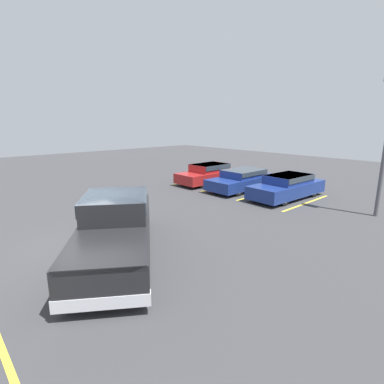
{
  "coord_description": "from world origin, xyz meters",
  "views": [
    {
      "loc": [
        8.79,
        -3.5,
        3.93
      ],
      "look_at": [
        -0.41,
        4.78,
        1.0
      ],
      "focal_mm": 28.0,
      "sensor_mm": 36.0,
      "label": 1
    }
  ],
  "objects_px": {
    "parked_sedan_b": "(243,179)",
    "wheel_stop_curb": "(252,179)",
    "traffic_cone": "(89,207)",
    "parked_sedan_a": "(209,173)",
    "parked_sedan_c": "(287,186)",
    "pickup_truck": "(116,228)"
  },
  "relations": [
    {
      "from": "parked_sedan_b",
      "to": "wheel_stop_curb",
      "type": "height_order",
      "value": "parked_sedan_b"
    },
    {
      "from": "parked_sedan_b",
      "to": "traffic_cone",
      "type": "bearing_deg",
      "value": -9.25
    },
    {
      "from": "parked_sedan_a",
      "to": "parked_sedan_c",
      "type": "xyz_separation_m",
      "value": [
        5.45,
        0.31,
        -0.01
      ]
    },
    {
      "from": "parked_sedan_c",
      "to": "wheel_stop_curb",
      "type": "height_order",
      "value": "parked_sedan_c"
    },
    {
      "from": "traffic_cone",
      "to": "parked_sedan_b",
      "type": "bearing_deg",
      "value": 80.68
    },
    {
      "from": "parked_sedan_a",
      "to": "parked_sedan_b",
      "type": "height_order",
      "value": "parked_sedan_a"
    },
    {
      "from": "parked_sedan_c",
      "to": "wheel_stop_curb",
      "type": "bearing_deg",
      "value": -120.22
    },
    {
      "from": "pickup_truck",
      "to": "wheel_stop_curb",
      "type": "xyz_separation_m",
      "value": [
        -4.59,
        12.71,
        -0.82
      ]
    },
    {
      "from": "parked_sedan_b",
      "to": "parked_sedan_c",
      "type": "height_order",
      "value": "parked_sedan_c"
    },
    {
      "from": "parked_sedan_a",
      "to": "traffic_cone",
      "type": "bearing_deg",
      "value": 8.11
    },
    {
      "from": "pickup_truck",
      "to": "wheel_stop_curb",
      "type": "bearing_deg",
      "value": 143.71
    },
    {
      "from": "parked_sedan_a",
      "to": "parked_sedan_c",
      "type": "bearing_deg",
      "value": 93.15
    },
    {
      "from": "parked_sedan_c",
      "to": "pickup_truck",
      "type": "bearing_deg",
      "value": 4.3
    },
    {
      "from": "traffic_cone",
      "to": "wheel_stop_curb",
      "type": "relative_size",
      "value": 0.35
    },
    {
      "from": "parked_sedan_c",
      "to": "traffic_cone",
      "type": "xyz_separation_m",
      "value": [
        -4.21,
        -8.91,
        -0.35
      ]
    },
    {
      "from": "parked_sedan_c",
      "to": "parked_sedan_a",
      "type": "bearing_deg",
      "value": -84.4
    },
    {
      "from": "parked_sedan_b",
      "to": "wheel_stop_curb",
      "type": "xyz_separation_m",
      "value": [
        -1.47,
        2.91,
        -0.57
      ]
    },
    {
      "from": "parked_sedan_b",
      "to": "pickup_truck",
      "type": "bearing_deg",
      "value": 17.73
    },
    {
      "from": "parked_sedan_a",
      "to": "pickup_truck",
      "type": "bearing_deg",
      "value": 30.75
    },
    {
      "from": "parked_sedan_c",
      "to": "traffic_cone",
      "type": "bearing_deg",
      "value": -22.93
    },
    {
      "from": "traffic_cone",
      "to": "parked_sedan_c",
      "type": "bearing_deg",
      "value": 64.74
    },
    {
      "from": "wheel_stop_curb",
      "to": "traffic_cone",
      "type": "bearing_deg",
      "value": -89.82
    }
  ]
}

